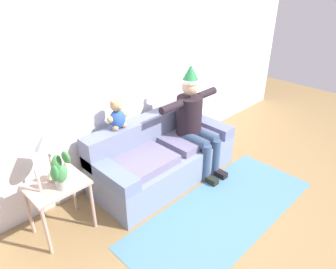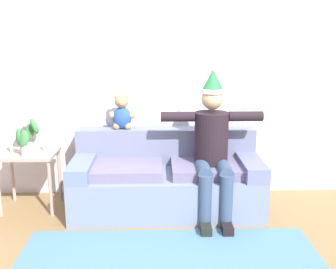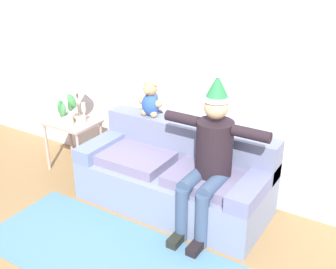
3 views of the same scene
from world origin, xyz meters
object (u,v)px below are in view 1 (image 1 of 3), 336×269
at_px(person_seated, 194,119).
at_px(side_table, 58,192).
at_px(couch, 162,156).
at_px(potted_plant, 61,172).
at_px(teddy_bear, 117,115).
at_px(table_lamp, 47,142).
at_px(candle_short, 66,163).
at_px(candle_tall, 38,177).

distance_m(person_seated, side_table, 1.91).
height_order(couch, side_table, couch).
bearing_deg(person_seated, potted_plant, 176.94).
distance_m(teddy_bear, table_lamp, 0.94).
relative_size(potted_plant, candle_short, 1.66).
xyz_separation_m(candle_tall, candle_short, (0.32, 0.06, -0.02)).
xyz_separation_m(couch, side_table, (-1.43, 0.03, 0.19)).
relative_size(person_seated, table_lamp, 2.77).
bearing_deg(table_lamp, side_table, -108.25).
relative_size(couch, teddy_bear, 5.05).
height_order(teddy_bear, potted_plant, teddy_bear).
xyz_separation_m(couch, candle_tall, (-1.59, 0.01, 0.47)).
bearing_deg(candle_tall, side_table, 7.10).
bearing_deg(couch, potted_plant, -177.40).
bearing_deg(person_seated, table_lamp, 171.21).
relative_size(side_table, potted_plant, 1.52).
height_order(couch, candle_tall, candle_tall).
xyz_separation_m(couch, teddy_bear, (-0.47, 0.25, 0.66)).
bearing_deg(table_lamp, potted_plant, -88.94).
relative_size(side_table, table_lamp, 1.13).
bearing_deg(candle_short, potted_plant, -133.12).
relative_size(couch, table_lamp, 3.56).
distance_m(person_seated, teddy_bear, 1.03).
bearing_deg(candle_short, person_seated, -7.75).
distance_m(couch, candle_short, 1.35).
height_order(person_seated, candle_tall, person_seated).
bearing_deg(table_lamp, couch, -5.06).
bearing_deg(candle_short, side_table, -166.01).
distance_m(couch, table_lamp, 1.58).
bearing_deg(table_lamp, candle_tall, -149.62).
height_order(couch, candle_short, candle_short).
xyz_separation_m(teddy_bear, table_lamp, (-0.93, -0.13, 0.06)).
bearing_deg(teddy_bear, person_seated, -24.26).
bearing_deg(candle_tall, couch, -0.43).
bearing_deg(potted_plant, side_table, 109.50).
bearing_deg(couch, teddy_bear, 151.75).
height_order(person_seated, teddy_bear, person_seated).
xyz_separation_m(teddy_bear, potted_plant, (-0.92, -0.32, -0.20)).
relative_size(teddy_bear, side_table, 0.62).
bearing_deg(candle_short, teddy_bear, 12.79).
height_order(teddy_bear, candle_short, teddy_bear).
bearing_deg(potted_plant, candle_tall, 158.80).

